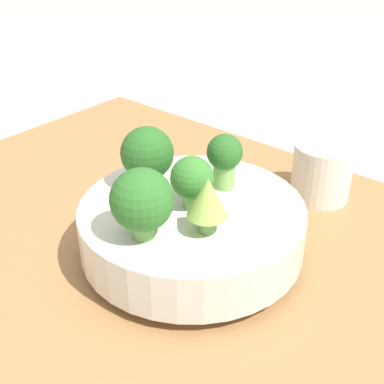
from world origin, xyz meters
TOP-DOWN VIEW (x-y plane):
  - ground_plane at (0.00, 0.00)m, footprint 6.00×6.00m
  - table at (0.00, 0.00)m, footprint 0.93×0.66m
  - bowl at (-0.03, 0.01)m, footprint 0.28×0.28m
  - romanesco_piece_far at (-0.08, 0.04)m, footprint 0.05×0.05m
  - broccoli_floret_right at (0.04, 0.01)m, footprint 0.07×0.07m
  - broccoli_floret_back at (-0.03, 0.10)m, footprint 0.07×0.07m
  - broccoli_floret_front at (-0.03, -0.05)m, footprint 0.05×0.05m
  - broccoli_floret_center at (-0.03, 0.01)m, footprint 0.05×0.05m
  - cup at (-0.08, -0.22)m, footprint 0.09×0.09m

SIDE VIEW (x-z plane):
  - ground_plane at x=0.00m, z-range 0.00..0.00m
  - table at x=0.00m, z-range 0.00..0.03m
  - bowl at x=-0.03m, z-range 0.04..0.11m
  - cup at x=-0.08m, z-range 0.03..0.12m
  - broccoli_floret_center at x=-0.03m, z-range 0.11..0.18m
  - broccoli_floret_front at x=-0.03m, z-range 0.11..0.18m
  - romanesco_piece_far at x=-0.08m, z-range 0.11..0.18m
  - broccoli_floret_back at x=-0.03m, z-range 0.11..0.19m
  - broccoli_floret_right at x=0.04m, z-range 0.11..0.19m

